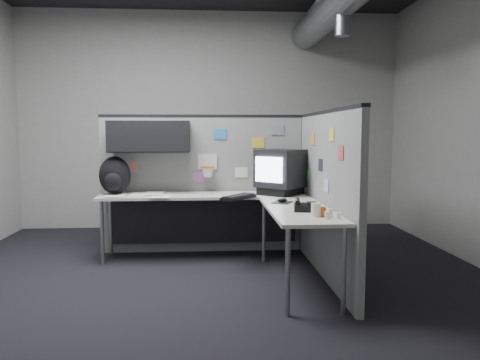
{
  "coord_description": "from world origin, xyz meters",
  "views": [
    {
      "loc": [
        -0.05,
        -4.25,
        1.41
      ],
      "look_at": [
        0.27,
        0.35,
        0.95
      ],
      "focal_mm": 35.0,
      "sensor_mm": 36.0,
      "label": 1
    }
  ],
  "objects": [
    {
      "name": "room",
      "position": [
        0.56,
        0.0,
        2.1
      ],
      "size": [
        5.62,
        5.62,
        3.22
      ],
      "color": "black",
      "rests_on": "ground"
    },
    {
      "name": "partition_back",
      "position": [
        -0.25,
        1.23,
        1.0
      ],
      "size": [
        2.44,
        0.42,
        1.63
      ],
      "color": "gray",
      "rests_on": "ground"
    },
    {
      "name": "partition_right",
      "position": [
        1.1,
        0.22,
        0.82
      ],
      "size": [
        0.07,
        2.23,
        1.63
      ],
      "color": "gray",
      "rests_on": "ground"
    },
    {
      "name": "desk",
      "position": [
        0.15,
        0.7,
        0.61
      ],
      "size": [
        2.31,
        2.11,
        0.73
      ],
      "color": "beige",
      "rests_on": "ground"
    },
    {
      "name": "monitor",
      "position": [
        0.76,
        0.9,
        0.99
      ],
      "size": [
        0.62,
        0.62,
        0.5
      ],
      "rotation": [
        0.0,
        0.0,
        0.05
      ],
      "color": "black",
      "rests_on": "desk"
    },
    {
      "name": "keyboard",
      "position": [
        0.27,
        0.59,
        0.75
      ],
      "size": [
        0.4,
        0.45,
        0.04
      ],
      "rotation": [
        0.0,
        0.0,
        0.12
      ],
      "color": "black",
      "rests_on": "desk"
    },
    {
      "name": "mouse",
      "position": [
        0.68,
        0.28,
        0.75
      ],
      "size": [
        0.24,
        0.26,
        0.04
      ],
      "rotation": [
        0.0,
        0.0,
        0.3
      ],
      "color": "black",
      "rests_on": "desk"
    },
    {
      "name": "phone",
      "position": [
        0.81,
        -0.21,
        0.77
      ],
      "size": [
        0.23,
        0.24,
        0.1
      ],
      "rotation": [
        0.0,
        0.0,
        -0.35
      ],
      "color": "black",
      "rests_on": "desk"
    },
    {
      "name": "bottles",
      "position": [
        0.93,
        -0.57,
        0.76
      ],
      "size": [
        0.15,
        0.16,
        0.08
      ],
      "rotation": [
        0.0,
        0.0,
        0.33
      ],
      "color": "silver",
      "rests_on": "desk"
    },
    {
      "name": "cup",
      "position": [
        0.84,
        -0.51,
        0.79
      ],
      "size": [
        0.09,
        0.09,
        0.11
      ],
      "primitive_type": "cylinder",
      "rotation": [
        0.0,
        0.0,
        -0.13
      ],
      "color": "silver",
      "rests_on": "desk"
    },
    {
      "name": "papers",
      "position": [
        -0.76,
        0.94,
        0.74
      ],
      "size": [
        0.72,
        0.51,
        0.01
      ],
      "rotation": [
        0.0,
        0.0,
        -0.04
      ],
      "color": "white",
      "rests_on": "desk"
    },
    {
      "name": "backpack",
      "position": [
        -1.09,
        1.03,
        0.94
      ],
      "size": [
        0.41,
        0.39,
        0.43
      ],
      "rotation": [
        0.0,
        0.0,
        -0.3
      ],
      "color": "black",
      "rests_on": "desk"
    }
  ]
}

